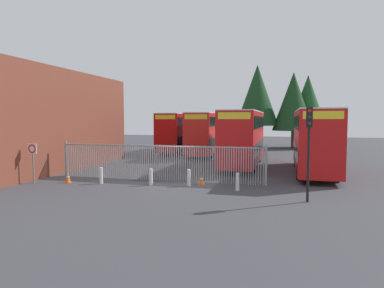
% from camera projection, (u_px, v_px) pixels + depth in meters
% --- Properties ---
extents(ground_plane, '(100.00, 100.00, 0.00)m').
position_uv_depth(ground_plane, '(204.00, 165.00, 28.74)').
color(ground_plane, '#3D3D42').
extents(depot_building_brick, '(8.90, 17.03, 7.32)m').
position_uv_depth(depot_building_brick, '(19.00, 121.00, 25.98)').
color(depot_building_brick, brown).
rests_on(depot_building_brick, ground).
extents(palisade_fence, '(13.15, 0.14, 2.35)m').
position_uv_depth(palisade_fence, '(158.00, 161.00, 21.23)').
color(palisade_fence, gray).
rests_on(palisade_fence, ground).
extents(double_decker_bus_near_gate, '(2.54, 10.81, 4.42)m').
position_uv_depth(double_decker_bus_near_gate, '(314.00, 139.00, 24.19)').
color(double_decker_bus_near_gate, red).
rests_on(double_decker_bus_near_gate, ground).
extents(double_decker_bus_behind_fence_left, '(2.54, 10.81, 4.42)m').
position_uv_depth(double_decker_bus_behind_fence_left, '(243.00, 136.00, 27.73)').
color(double_decker_bus_behind_fence_left, red).
rests_on(double_decker_bus_behind_fence_left, ground).
extents(double_decker_bus_behind_fence_right, '(2.54, 10.81, 4.42)m').
position_uv_depth(double_decker_bus_behind_fence_right, '(208.00, 132.00, 36.60)').
color(double_decker_bus_behind_fence_right, red).
rests_on(double_decker_bus_behind_fence_right, ground).
extents(double_decker_bus_far_back, '(2.54, 10.81, 4.42)m').
position_uv_depth(double_decker_bus_far_back, '(181.00, 131.00, 40.10)').
color(double_decker_bus_far_back, '#B70C0C').
rests_on(double_decker_bus_far_back, ground).
extents(bollard_near_left, '(0.20, 0.20, 0.95)m').
position_uv_depth(bollard_near_left, '(101.00, 176.00, 20.23)').
color(bollard_near_left, silver).
rests_on(bollard_near_left, ground).
extents(bollard_center_front, '(0.20, 0.20, 0.95)m').
position_uv_depth(bollard_center_front, '(151.00, 177.00, 19.71)').
color(bollard_center_front, silver).
rests_on(bollard_center_front, ground).
extents(bollard_near_right, '(0.20, 0.20, 0.95)m').
position_uv_depth(bollard_near_right, '(189.00, 178.00, 19.44)').
color(bollard_near_right, silver).
rests_on(bollard_near_right, ground).
extents(bollard_far_right, '(0.20, 0.20, 0.95)m').
position_uv_depth(bollard_far_right, '(237.00, 182.00, 18.22)').
color(bollard_far_right, silver).
rests_on(bollard_far_right, ground).
extents(traffic_cone_by_gate, '(0.34, 0.34, 0.59)m').
position_uv_depth(traffic_cone_by_gate, '(201.00, 180.00, 19.94)').
color(traffic_cone_by_gate, orange).
rests_on(traffic_cone_by_gate, ground).
extents(traffic_cone_mid_forecourt, '(0.34, 0.34, 0.59)m').
position_uv_depth(traffic_cone_mid_forecourt, '(68.00, 178.00, 20.58)').
color(traffic_cone_mid_forecourt, orange).
rests_on(traffic_cone_mid_forecourt, ground).
extents(speed_limit_sign_post, '(0.60, 0.14, 2.40)m').
position_uv_depth(speed_limit_sign_post, '(32.00, 153.00, 20.22)').
color(speed_limit_sign_post, slate).
rests_on(speed_limit_sign_post, ground).
extents(traffic_light_kerbside, '(0.28, 0.33, 4.30)m').
position_uv_depth(traffic_light_kerbside, '(309.00, 137.00, 15.52)').
color(traffic_light_kerbside, black).
rests_on(traffic_light_kerbside, ground).
extents(tree_tall_back, '(5.24, 5.24, 9.81)m').
position_uv_depth(tree_tall_back, '(293.00, 101.00, 44.41)').
color(tree_tall_back, '#4C3823').
rests_on(tree_tall_back, ground).
extents(tree_short_side, '(4.89, 4.89, 9.59)m').
position_uv_depth(tree_short_side, '(308.00, 102.00, 45.55)').
color(tree_short_side, '#4C3823').
rests_on(tree_short_side, ground).
extents(tree_mid_row, '(5.58, 5.58, 10.92)m').
position_uv_depth(tree_mid_row, '(257.00, 95.00, 45.49)').
color(tree_mid_row, '#4C3823').
rests_on(tree_mid_row, ground).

